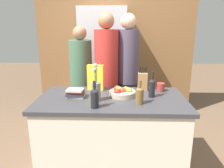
# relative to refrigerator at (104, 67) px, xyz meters

# --- Properties ---
(kitchen_island) EXTENTS (1.51, 0.81, 0.88)m
(kitchen_island) POSITION_rel_refrigerator_xyz_m (0.18, -1.41, -0.49)
(kitchen_island) COLOR silver
(kitchen_island) RESTS_ON ground_plane
(back_wall_wood) EXTENTS (2.71, 0.12, 2.60)m
(back_wall_wood) POSITION_rel_refrigerator_xyz_m (0.18, 0.36, 0.37)
(back_wall_wood) COLOR brown
(back_wall_wood) RESTS_ON ground_plane
(refrigerator) EXTENTS (0.73, 0.62, 1.87)m
(refrigerator) POSITION_rel_refrigerator_xyz_m (0.00, 0.00, 0.00)
(refrigerator) COLOR #B7B7BC
(refrigerator) RESTS_ON ground_plane
(fruit_bowl) EXTENTS (0.28, 0.28, 0.10)m
(fruit_bowl) POSITION_rel_refrigerator_xyz_m (0.29, -1.33, -0.01)
(fruit_bowl) COLOR tan
(fruit_bowl) RESTS_ON kitchen_island
(knife_block) EXTENTS (0.10, 0.09, 0.28)m
(knife_block) POSITION_rel_refrigerator_xyz_m (0.53, -1.12, 0.05)
(knife_block) COLOR #A87A4C
(knife_block) RESTS_ON kitchen_island
(flower_vase) EXTENTS (0.09, 0.09, 0.38)m
(flower_vase) POSITION_rel_refrigerator_xyz_m (0.03, -1.50, 0.06)
(flower_vase) COLOR gray
(flower_vase) RESTS_ON kitchen_island
(cereal_box) EXTENTS (0.19, 0.09, 0.29)m
(cereal_box) POSITION_rel_refrigerator_xyz_m (-0.01, -1.13, 0.09)
(cereal_box) COLOR yellow
(cereal_box) RESTS_ON kitchen_island
(coffee_mug) EXTENTS (0.11, 0.10, 0.09)m
(coffee_mug) POSITION_rel_refrigerator_xyz_m (0.73, -1.16, -0.00)
(coffee_mug) COLOR #99332D
(coffee_mug) RESTS_ON kitchen_island
(book_stack) EXTENTS (0.18, 0.16, 0.09)m
(book_stack) POSITION_rel_refrigerator_xyz_m (-0.19, -1.40, -0.01)
(book_stack) COLOR #B7A88E
(book_stack) RESTS_ON kitchen_island
(bottle_oil) EXTENTS (0.08, 0.08, 0.23)m
(bottle_oil) POSITION_rel_refrigerator_xyz_m (0.45, -1.57, 0.04)
(bottle_oil) COLOR brown
(bottle_oil) RESTS_ON kitchen_island
(bottle_vinegar) EXTENTS (0.07, 0.07, 0.25)m
(bottle_vinegar) POSITION_rel_refrigerator_xyz_m (0.04, -1.68, 0.05)
(bottle_vinegar) COLOR black
(bottle_vinegar) RESTS_ON kitchen_island
(bottle_wine) EXTENTS (0.06, 0.06, 0.27)m
(bottle_wine) POSITION_rel_refrigerator_xyz_m (0.60, -1.37, 0.06)
(bottle_wine) COLOR black
(bottle_wine) RESTS_ON kitchen_island
(person_at_sink) EXTENTS (0.31, 0.31, 1.59)m
(person_at_sink) POSITION_rel_refrigerator_xyz_m (-0.27, -0.60, -0.03)
(person_at_sink) COLOR #383842
(person_at_sink) RESTS_ON ground_plane
(person_in_blue) EXTENTS (0.31, 0.31, 1.75)m
(person_in_blue) POSITION_rel_refrigerator_xyz_m (0.09, -0.74, 0.07)
(person_in_blue) COLOR #383842
(person_in_blue) RESTS_ON ground_plane
(person_in_red_tee) EXTENTS (0.29, 0.29, 1.75)m
(person_in_red_tee) POSITION_rel_refrigerator_xyz_m (0.37, -0.64, 0.07)
(person_in_red_tee) COLOR #383842
(person_in_red_tee) RESTS_ON ground_plane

